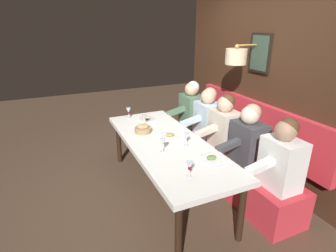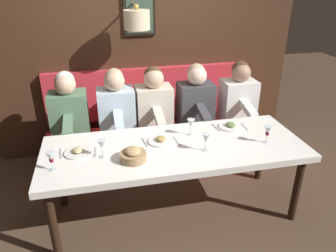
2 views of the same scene
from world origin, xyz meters
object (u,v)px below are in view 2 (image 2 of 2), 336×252
at_px(dining_table, 175,152).
at_px(diner_near, 196,100).
at_px(wine_glass_2, 206,139).
at_px(wine_glass_3, 191,124).
at_px(wine_glass_0, 51,158).
at_px(diner_farthest, 69,110).
at_px(wine_glass_1, 102,145).
at_px(diner_middle, 154,103).
at_px(diner_far, 116,107).
at_px(diner_nearest, 238,97).
at_px(wine_glass_4, 268,131).
at_px(bread_bowl, 133,155).

relative_size(dining_table, diner_near, 2.97).
relative_size(diner_near, wine_glass_2, 4.82).
xyz_separation_m(wine_glass_2, wine_glass_3, (0.32, 0.04, 0.00)).
bearing_deg(wine_glass_0, diner_near, -54.77).
bearing_deg(diner_farthest, wine_glass_2, -130.57).
height_order(wine_glass_0, wine_glass_1, same).
relative_size(diner_middle, diner_farthest, 1.00).
xyz_separation_m(diner_far, diner_farthest, (0.00, 0.51, 0.00)).
relative_size(diner_nearest, wine_glass_0, 4.82).
height_order(wine_glass_1, wine_glass_4, same).
relative_size(diner_nearest, bread_bowl, 3.60).
height_order(diner_near, wine_glass_3, diner_near).
distance_m(diner_near, diner_far, 0.92).
xyz_separation_m(diner_near, diner_middle, (0.00, 0.49, 0.00)).
xyz_separation_m(diner_far, bread_bowl, (-1.04, -0.06, -0.03)).
xyz_separation_m(diner_middle, diner_far, (0.00, 0.43, 0.00)).
relative_size(diner_far, wine_glass_2, 4.82).
xyz_separation_m(wine_glass_1, wine_glass_2, (-0.08, -0.88, 0.00)).
bearing_deg(diner_middle, wine_glass_1, 146.99).
distance_m(diner_farthest, wine_glass_3, 1.35).
bearing_deg(bread_bowl, wine_glass_4, -88.04).
distance_m(diner_far, bread_bowl, 1.05).
height_order(dining_table, diner_middle, diner_middle).
distance_m(dining_table, diner_middle, 0.89).
bearing_deg(diner_middle, wine_glass_2, -165.42).
height_order(diner_middle, wine_glass_0, diner_middle).
distance_m(wine_glass_2, bread_bowl, 0.64).
bearing_deg(diner_near, wine_glass_0, 125.23).
bearing_deg(dining_table, diner_middle, 1.87).
bearing_deg(wine_glass_4, diner_far, 52.04).
height_order(wine_glass_0, wine_glass_4, same).
bearing_deg(wine_glass_0, wine_glass_1, -73.81).
distance_m(diner_far, wine_glass_1, 0.96).
bearing_deg(diner_near, diner_nearest, -90.00).
height_order(diner_nearest, diner_middle, same).
distance_m(diner_near, diner_farthest, 1.42).
height_order(wine_glass_1, wine_glass_3, same).
bearing_deg(wine_glass_0, diner_nearest, -62.48).
height_order(diner_far, wine_glass_4, diner_far).
bearing_deg(wine_glass_1, diner_farthest, 18.64).
relative_size(diner_farthest, wine_glass_1, 4.82).
bearing_deg(diner_near, diner_farthest, 90.00).
height_order(wine_glass_0, wine_glass_3, same).
bearing_deg(bread_bowl, diner_nearest, -53.11).
bearing_deg(bread_bowl, diner_middle, -19.40).
bearing_deg(wine_glass_2, bread_bowl, 91.70).
height_order(dining_table, diner_far, diner_far).
distance_m(diner_nearest, diner_far, 1.45).
bearing_deg(diner_nearest, wine_glass_4, 170.72).
distance_m(diner_farthest, wine_glass_2, 1.58).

